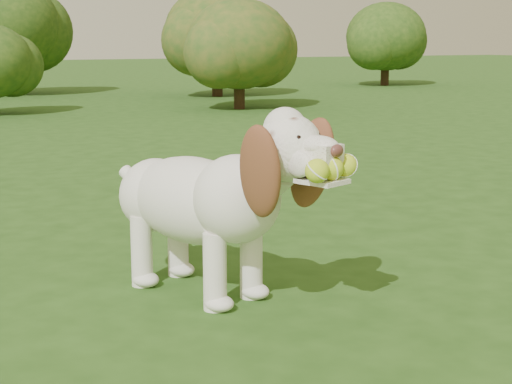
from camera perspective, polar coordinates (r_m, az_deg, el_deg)
name	(u,v)px	position (r m, az deg, el deg)	size (l,w,h in m)	color
ground	(148,292)	(3.54, -7.90, -7.23)	(80.00, 80.00, 0.00)	#234614
dog	(211,195)	(3.35, -3.29, -0.20)	(0.73, 1.28, 0.85)	white
shrub_i	(1,25)	(16.56, -18.04, 11.48)	(2.27, 2.27, 2.35)	#382314
shrub_f	(217,32)	(15.50, -2.87, 11.54)	(2.03, 2.03, 2.11)	#382314
shrub_d	(239,44)	(12.64, -1.24, 10.71)	(1.69, 1.69, 1.75)	#382314
shrub_h	(386,37)	(19.41, 9.43, 11.09)	(1.91, 1.91, 1.98)	#382314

